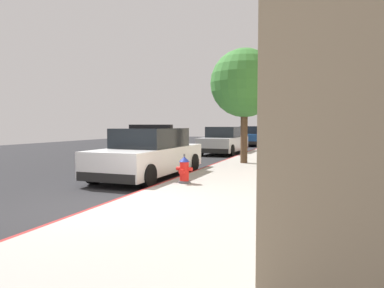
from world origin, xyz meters
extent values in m
cube|color=#232326|center=(-4.30, 10.00, -0.10)|extent=(32.53, 60.00, 0.20)
cube|color=gray|center=(1.70, 10.00, 0.07)|extent=(3.40, 60.00, 0.15)
cube|color=maroon|center=(-0.04, 10.00, 0.07)|extent=(0.08, 60.00, 0.15)
cube|color=black|center=(3.43, 1.55, 3.64)|extent=(0.06, 1.30, 1.10)
cube|color=black|center=(3.43, 7.44, 3.64)|extent=(0.06, 1.30, 1.10)
cube|color=black|center=(3.43, 13.33, 3.64)|extent=(0.06, 1.30, 1.10)
cube|color=white|center=(-1.26, 3.94, 0.58)|extent=(1.84, 4.80, 0.76)
cube|color=black|center=(-1.26, 4.09, 1.26)|extent=(1.64, 2.50, 0.60)
cube|color=black|center=(-1.26, 1.60, 0.32)|extent=(1.76, 0.16, 0.24)
cube|color=black|center=(-1.26, 6.28, 0.32)|extent=(1.76, 0.16, 0.24)
cylinder|color=black|center=(-2.12, 5.64, 0.32)|extent=(0.22, 0.64, 0.64)
cylinder|color=black|center=(-0.40, 5.64, 0.32)|extent=(0.22, 0.64, 0.64)
cylinder|color=black|center=(-2.12, 2.24, 0.32)|extent=(0.22, 0.64, 0.64)
cylinder|color=black|center=(-0.40, 2.24, 0.32)|extent=(0.22, 0.64, 0.64)
cube|color=black|center=(-1.26, 4.04, 1.62)|extent=(1.48, 0.20, 0.12)
cube|color=red|center=(-1.61, 4.04, 1.62)|extent=(0.44, 0.18, 0.11)
cube|color=#1E33E0|center=(-0.91, 4.04, 1.62)|extent=(0.44, 0.18, 0.11)
cube|color=#B2B5BA|center=(-1.43, 13.54, 0.58)|extent=(1.84, 4.80, 0.76)
cube|color=black|center=(-1.43, 13.69, 1.26)|extent=(1.64, 2.50, 0.60)
cube|color=black|center=(-1.43, 11.20, 0.32)|extent=(1.76, 0.16, 0.24)
cube|color=black|center=(-1.43, 15.88, 0.32)|extent=(1.76, 0.16, 0.24)
cylinder|color=black|center=(-2.29, 15.24, 0.32)|extent=(0.22, 0.64, 0.64)
cylinder|color=black|center=(-0.57, 15.24, 0.32)|extent=(0.22, 0.64, 0.64)
cylinder|color=black|center=(-2.29, 11.84, 0.32)|extent=(0.22, 0.64, 0.64)
cylinder|color=black|center=(-0.57, 11.84, 0.32)|extent=(0.22, 0.64, 0.64)
cube|color=navy|center=(-1.39, 22.09, 0.58)|extent=(1.84, 4.80, 0.76)
cube|color=black|center=(-1.39, 22.24, 1.26)|extent=(1.64, 2.50, 0.60)
cube|color=black|center=(-1.39, 19.75, 0.32)|extent=(1.76, 0.16, 0.24)
cube|color=black|center=(-1.39, 24.43, 0.32)|extent=(1.76, 0.16, 0.24)
cylinder|color=black|center=(-2.25, 23.79, 0.32)|extent=(0.22, 0.64, 0.64)
cylinder|color=black|center=(-0.53, 23.79, 0.32)|extent=(0.22, 0.64, 0.64)
cylinder|color=black|center=(-2.25, 20.39, 0.32)|extent=(0.22, 0.64, 0.64)
cylinder|color=black|center=(-0.53, 20.39, 0.32)|extent=(0.22, 0.64, 0.64)
cylinder|color=#4C4C51|center=(0.52, 2.52, 0.18)|extent=(0.32, 0.32, 0.06)
cylinder|color=red|center=(0.52, 2.52, 0.46)|extent=(0.24, 0.24, 0.50)
cone|color=navy|center=(0.52, 2.52, 0.78)|extent=(0.28, 0.28, 0.14)
cylinder|color=#4C4C51|center=(0.52, 2.52, 0.88)|extent=(0.05, 0.05, 0.06)
cylinder|color=red|center=(0.35, 2.52, 0.52)|extent=(0.10, 0.10, 0.10)
cylinder|color=red|center=(0.69, 2.52, 0.52)|extent=(0.10, 0.10, 0.10)
cylinder|color=red|center=(0.52, 2.34, 0.47)|extent=(0.13, 0.12, 0.13)
cylinder|color=brown|center=(0.97, 7.79, 1.26)|extent=(0.28, 0.28, 2.23)
sphere|color=#387A33|center=(0.97, 7.79, 3.33)|extent=(2.72, 2.72, 2.72)
camera|label=1|loc=(3.87, -5.77, 1.67)|focal=32.10mm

